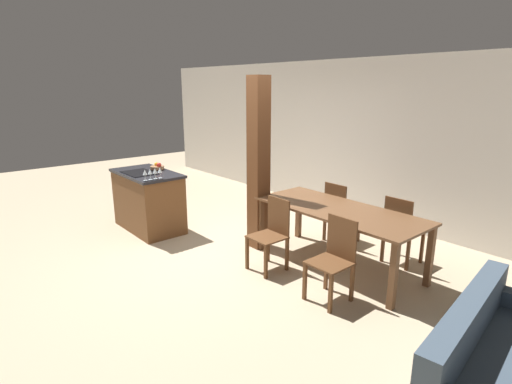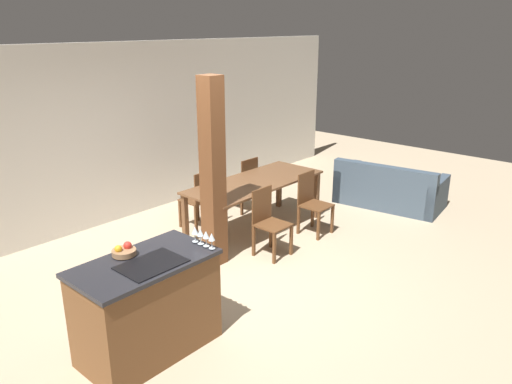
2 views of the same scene
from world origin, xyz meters
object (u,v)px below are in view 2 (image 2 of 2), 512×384
object	(u,v)px
wine_glass_middle	(206,235)
dining_chair_near_left	(268,221)
dining_chair_near_right	(312,202)
dining_chair_far_right	(244,183)
timber_post	(213,174)
fruit_bowl	(124,251)
wine_glass_end	(195,231)
couch	(389,190)
wine_glass_near	(212,237)
dining_table	(255,187)
dining_chair_far_left	(200,198)
kitchen_island	(147,306)
wine_glass_far	(200,233)

from	to	relation	value
wine_glass_middle	dining_chair_near_left	bearing A→B (deg)	22.32
dining_chair_near_right	wine_glass_middle	bearing A→B (deg)	-165.20
dining_chair_far_right	timber_post	bearing A→B (deg)	31.28
wine_glass_middle	dining_chair_near_left	size ratio (longest dim) A/B	0.17
fruit_bowl	dining_chair_near_right	world-z (taller)	fruit_bowl
wine_glass_end	dining_chair_near_left	xyz separation A→B (m)	(1.78, 0.58, -0.59)
fruit_bowl	dining_chair_far_right	world-z (taller)	fruit_bowl
dining_chair_far_right	couch	bearing A→B (deg)	137.87
wine_glass_near	timber_post	world-z (taller)	timber_post
dining_chair_far_right	timber_post	xyz separation A→B (m)	(-1.64, -1.00, 0.72)
dining_table	dining_chair_near_right	world-z (taller)	dining_chair_near_right
dining_chair_near_right	dining_chair_far_left	distance (m)	1.67
dining_table	fruit_bowl	bearing A→B (deg)	-161.34
kitchen_island	dining_chair_far_right	xyz separation A→B (m)	(3.33, 1.87, 0.00)
dining_chair_far_left	couch	world-z (taller)	dining_chair_far_left
dining_chair_near_left	couch	xyz separation A→B (m)	(2.81, -0.31, -0.21)
wine_glass_near	couch	bearing A→B (deg)	6.20
wine_glass_far	timber_post	bearing A→B (deg)	41.69
wine_glass_far	wine_glass_near	bearing A→B (deg)	-90.00
wine_glass_near	couch	size ratio (longest dim) A/B	0.09
wine_glass_near	dining_chair_near_right	bearing A→B (deg)	16.29
wine_glass_end	dining_chair_far_left	distance (m)	2.68
kitchen_island	wine_glass_near	distance (m)	0.87
dining_table	dining_chair_far_right	bearing A→B (deg)	53.75
wine_glass_far	wine_glass_end	bearing A→B (deg)	90.00
wine_glass_far	kitchen_island	bearing A→B (deg)	167.21
kitchen_island	wine_glass_far	xyz separation A→B (m)	(0.57, -0.13, 0.59)
timber_post	dining_table	bearing A→B (deg)	15.80
dining_table	dining_chair_near_left	bearing A→B (deg)	-126.25
fruit_bowl	wine_glass_end	size ratio (longest dim) A/B	1.41
wine_glass_middle	couch	size ratio (longest dim) A/B	0.09
dining_chair_near_left	timber_post	size ratio (longest dim) A/B	0.38
wine_glass_middle	wine_glass_end	bearing A→B (deg)	90.00
wine_glass_middle	wine_glass_end	distance (m)	0.15
fruit_bowl	dining_table	xyz separation A→B (m)	(2.89, 0.98, -0.30)
kitchen_island	dining_chair_near_left	bearing A→B (deg)	12.56
dining_chair_far_left	timber_post	bearing A→B (deg)	56.69
wine_glass_end	dining_chair_near_right	world-z (taller)	wine_glass_end
dining_chair_far_left	timber_post	world-z (taller)	timber_post
wine_glass_end	dining_table	world-z (taller)	wine_glass_end
couch	dining_table	bearing A→B (deg)	59.39
dining_chair_near_right	couch	xyz separation A→B (m)	(1.83, -0.31, -0.21)
dining_chair_near_right	timber_post	size ratio (longest dim) A/B	0.38
kitchen_island	couch	bearing A→B (deg)	2.38
kitchen_island	couch	world-z (taller)	kitchen_island
kitchen_island	wine_glass_far	bearing A→B (deg)	-12.79
timber_post	couch	bearing A→B (deg)	-10.70
wine_glass_near	wine_glass_middle	distance (m)	0.08
wine_glass_middle	wine_glass_near	bearing A→B (deg)	-90.00
wine_glass_middle	dining_table	world-z (taller)	wine_glass_middle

